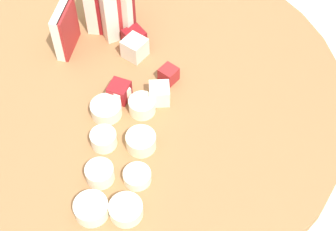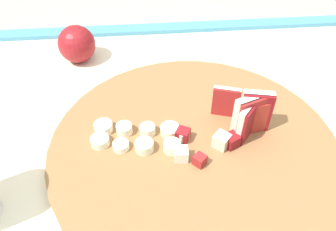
{
  "view_description": "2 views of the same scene",
  "coord_description": "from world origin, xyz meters",
  "views": [
    {
      "loc": [
        0.43,
        -0.04,
        1.33
      ],
      "look_at": [
        0.15,
        -0.01,
        0.96
      ],
      "focal_mm": 53.6,
      "sensor_mm": 36.0,
      "label": 1
    },
    {
      "loc": [
        0.17,
        0.29,
        1.32
      ],
      "look_at": [
        0.14,
        -0.07,
        0.99
      ],
      "focal_mm": 35.53,
      "sensor_mm": 36.0,
      "label": 2
    }
  ],
  "objects": [
    {
      "name": "cutting_board",
      "position": [
        0.1,
        -0.04,
        0.94
      ],
      "size": [
        0.43,
        0.43,
        0.02
      ],
      "primitive_type": "cylinder",
      "color": "olive",
      "rests_on": "tiled_countertop"
    },
    {
      "name": "apple_wedge_fan",
      "position": [
        0.02,
        -0.06,
        0.98
      ],
      "size": [
        0.08,
        0.08,
        0.07
      ],
      "color": "#A32323",
      "rests_on": "cutting_board"
    },
    {
      "name": "apple_dice_pile",
      "position": [
        0.09,
        -0.03,
        0.96
      ],
      "size": [
        0.1,
        0.07,
        0.02
      ],
      "color": "#EFE5CC",
      "rests_on": "cutting_board"
    },
    {
      "name": "banana_slice_rows",
      "position": [
        0.19,
        -0.05,
        0.96
      ],
      "size": [
        0.13,
        0.08,
        0.01
      ],
      "color": "#F4EAC6",
      "rests_on": "cutting_board"
    },
    {
      "name": "whole_apple",
      "position": [
        0.3,
        -0.31,
        0.97
      ],
      "size": [
        0.07,
        0.07,
        0.07
      ],
      "primitive_type": "sphere",
      "color": "maroon",
      "rests_on": "tiled_countertop"
    }
  ]
}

